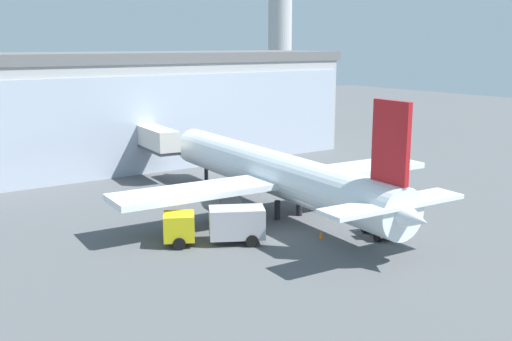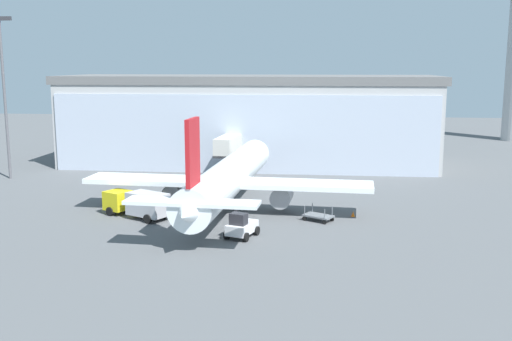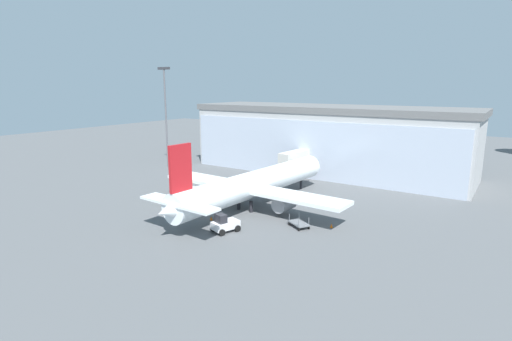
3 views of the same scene
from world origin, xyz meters
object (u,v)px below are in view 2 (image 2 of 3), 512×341
jet_bridge (231,145)px  pushback_tug (241,227)px  safety_cone_nose (201,226)px  apron_light_mast (4,85)px  baggage_cart (318,216)px  airplane (229,178)px  catering_truck (138,203)px  safety_cone_wingtip (353,214)px

jet_bridge → pushback_tug: bearing=-164.9°
safety_cone_nose → apron_light_mast: bearing=144.1°
apron_light_mast → pushback_tug: (34.02, -24.08, -11.29)m
jet_bridge → baggage_cart: jet_bridge is taller
pushback_tug → airplane: bearing=33.4°
jet_bridge → catering_truck: jet_bridge is taller
catering_truck → baggage_cart: (17.78, 0.50, -0.97)m
airplane → safety_cone_wingtip: 13.27m
jet_bridge → safety_cone_nose: size_ratio=20.51×
apron_light_mast → safety_cone_wingtip: 48.45m
jet_bridge → apron_light_mast: size_ratio=0.54×
jet_bridge → safety_cone_wingtip: bearing=-138.9°
apron_light_mast → safety_cone_wingtip: (44.22, -15.75, -11.99)m
apron_light_mast → catering_truck: apron_light_mast is taller
apron_light_mast → pushback_tug: size_ratio=5.80×
jet_bridge → apron_light_mast: apron_light_mast is taller
safety_cone_nose → pushback_tug: bearing=-30.3°
apron_light_mast → baggage_cart: 46.00m
baggage_cart → pushback_tug: 9.23m
apron_light_mast → baggage_cart: bearing=-23.6°
catering_truck → baggage_cart: catering_truck is taller
baggage_cart → safety_cone_wingtip: size_ratio=5.86×
catering_truck → safety_cone_nose: size_ratio=13.58×
baggage_cart → safety_cone_nose: bearing=-129.2°
apron_light_mast → baggage_cart: apron_light_mast is taller
catering_truck → apron_light_mast: bearing=-10.2°
catering_truck → safety_cone_wingtip: bearing=-144.9°
catering_truck → safety_cone_wingtip: 21.43m
jet_bridge → airplane: airplane is taller
airplane → safety_cone_nose: 8.42m
apron_light_mast → safety_cone_wingtip: size_ratio=38.11×
baggage_cart → safety_cone_wingtip: (3.46, 2.04, -0.23)m
baggage_cart → jet_bridge: bearing=147.9°
airplane → safety_cone_wingtip: (12.78, -1.73, -3.12)m
jet_bridge → baggage_cart: size_ratio=3.50×
airplane → apron_light_mast: bearing=69.7°
airplane → pushback_tug: 10.67m
apron_light_mast → catering_truck: size_ratio=2.81×
jet_bridge → apron_light_mast: (-28.96, -5.40, 8.08)m
baggage_cart → pushback_tug: (-6.73, -6.29, 0.47)m
baggage_cart → apron_light_mast: bearing=-172.6°
safety_cone_nose → safety_cone_wingtip: size_ratio=1.00×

